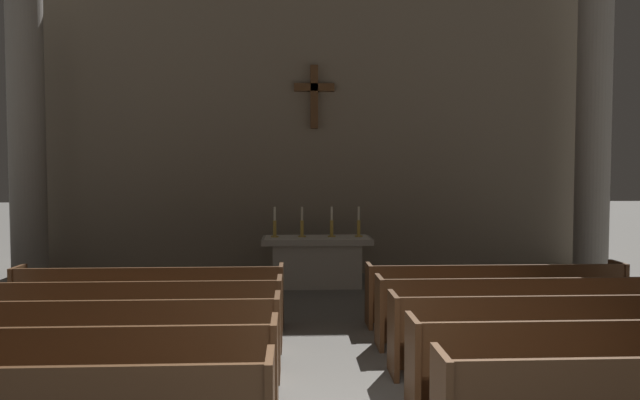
% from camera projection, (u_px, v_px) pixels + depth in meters
% --- Properties ---
extents(pew_left_row_2, '(3.91, 0.50, 0.95)m').
position_uv_depth(pew_left_row_2, '(66.00, 372.00, 5.37)').
color(pew_left_row_2, brown).
rests_on(pew_left_row_2, ground).
extents(pew_left_row_3, '(3.91, 0.50, 0.95)m').
position_uv_depth(pew_left_row_3, '(104.00, 339.00, 6.43)').
color(pew_left_row_3, brown).
rests_on(pew_left_row_3, ground).
extents(pew_left_row_4, '(3.91, 0.50, 0.95)m').
position_uv_depth(pew_left_row_4, '(131.00, 315.00, 7.49)').
color(pew_left_row_4, brown).
rests_on(pew_left_row_4, ground).
extents(pew_left_row_5, '(3.91, 0.50, 0.95)m').
position_uv_depth(pew_left_row_5, '(151.00, 297.00, 8.55)').
color(pew_left_row_5, brown).
rests_on(pew_left_row_5, ground).
extents(pew_right_row_2, '(3.91, 0.50, 0.95)m').
position_uv_depth(pew_right_row_2, '(610.00, 363.00, 5.61)').
color(pew_right_row_2, brown).
rests_on(pew_right_row_2, ground).
extents(pew_right_row_3, '(3.91, 0.50, 0.95)m').
position_uv_depth(pew_right_row_3, '(559.00, 333.00, 6.67)').
color(pew_right_row_3, brown).
rests_on(pew_right_row_3, ground).
extents(pew_right_row_4, '(3.91, 0.50, 0.95)m').
position_uv_depth(pew_right_row_4, '(523.00, 311.00, 7.73)').
color(pew_right_row_4, brown).
rests_on(pew_right_row_4, ground).
extents(pew_right_row_5, '(3.91, 0.50, 0.95)m').
position_uv_depth(pew_right_row_5, '(495.00, 294.00, 8.79)').
color(pew_right_row_5, brown).
rests_on(pew_right_row_5, ground).
extents(column_left_third, '(1.03, 1.03, 6.75)m').
position_uv_depth(column_left_third, '(27.00, 123.00, 11.51)').
color(column_left_third, gray).
rests_on(column_left_third, ground).
extents(column_right_third, '(1.03, 1.03, 6.75)m').
position_uv_depth(column_right_third, '(593.00, 125.00, 12.05)').
color(column_right_third, gray).
rests_on(column_right_third, ground).
extents(altar, '(2.20, 0.90, 1.01)m').
position_uv_depth(altar, '(317.00, 260.00, 11.74)').
color(altar, '#A8A399').
rests_on(altar, ground).
extents(candlestick_outer_left, '(0.16, 0.16, 0.61)m').
position_uv_depth(candlestick_outer_left, '(275.00, 228.00, 11.67)').
color(candlestick_outer_left, '#B79338').
rests_on(candlestick_outer_left, altar).
extents(candlestick_inner_left, '(0.16, 0.16, 0.61)m').
position_uv_depth(candlestick_inner_left, '(302.00, 228.00, 11.70)').
color(candlestick_inner_left, '#B79338').
rests_on(candlestick_inner_left, altar).
extents(candlestick_inner_right, '(0.16, 0.16, 0.61)m').
position_uv_depth(candlestick_inner_right, '(332.00, 227.00, 11.72)').
color(candlestick_inner_right, '#B79338').
rests_on(candlestick_inner_right, altar).
extents(candlestick_outer_right, '(0.16, 0.16, 0.61)m').
position_uv_depth(candlestick_outer_right, '(359.00, 227.00, 11.75)').
color(candlestick_outer_right, '#B79338').
rests_on(candlestick_outer_right, altar).
extents(apse_with_cross, '(12.63, 0.42, 7.28)m').
position_uv_depth(apse_with_cross, '(314.00, 114.00, 13.25)').
color(apse_with_cross, gray).
rests_on(apse_with_cross, ground).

